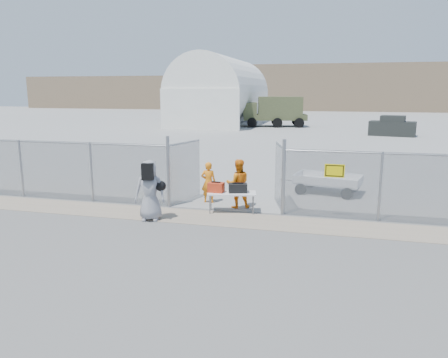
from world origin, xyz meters
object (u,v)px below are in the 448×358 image
(folding_table, at_px, (232,202))
(utility_trailer, at_px, (328,183))
(security_worker_right, at_px, (238,184))
(visitor, at_px, (150,190))
(security_worker_left, at_px, (209,182))

(folding_table, relative_size, utility_trailer, 0.49)
(security_worker_right, height_order, utility_trailer, security_worker_right)
(visitor, bearing_deg, security_worker_right, 30.08)
(security_worker_right, xyz_separation_m, visitor, (-2.36, -2.12, 0.10))
(folding_table, height_order, security_worker_right, security_worker_right)
(security_worker_left, relative_size, security_worker_right, 0.88)
(security_worker_right, bearing_deg, folding_table, 63.48)
(security_worker_left, relative_size, visitor, 0.78)
(folding_table, distance_m, security_worker_left, 1.59)
(security_worker_left, relative_size, utility_trailer, 0.46)
(security_worker_right, xyz_separation_m, utility_trailer, (2.99, 3.02, -0.46))
(security_worker_left, height_order, visitor, visitor)
(visitor, bearing_deg, folding_table, 21.28)
(utility_trailer, bearing_deg, security_worker_right, -122.91)
(folding_table, relative_size, security_worker_left, 1.07)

